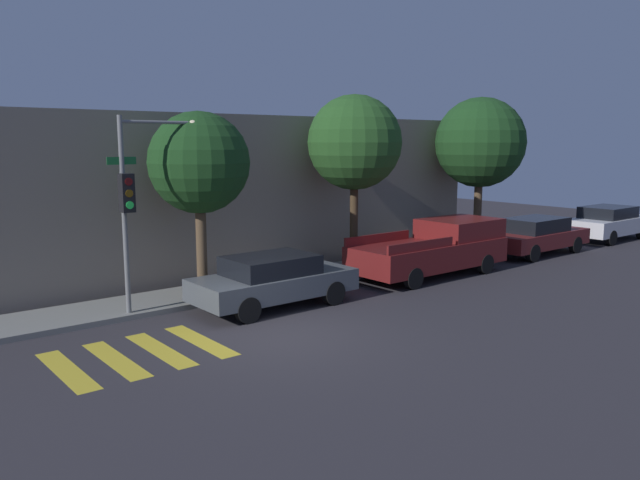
{
  "coord_description": "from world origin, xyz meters",
  "views": [
    {
      "loc": [
        -7.61,
        -10.82,
        4.23
      ],
      "look_at": [
        2.86,
        2.1,
        1.6
      ],
      "focal_mm": 35.0,
      "sensor_mm": 36.0,
      "label": 1
    }
  ],
  "objects_px": {
    "sedan_near_corner": "(273,280)",
    "tree_midblock": "(355,143)",
    "tree_far_end": "(480,143)",
    "tree_near_corner": "(199,164)",
    "traffic_light_pole": "(143,182)",
    "sedan_far_end": "(608,222)",
    "pickup_truck": "(436,248)",
    "sedan_middle": "(536,235)"
  },
  "relations": [
    {
      "from": "traffic_light_pole",
      "to": "tree_near_corner",
      "type": "bearing_deg",
      "value": 19.62
    },
    {
      "from": "sedan_far_end",
      "to": "tree_near_corner",
      "type": "distance_m",
      "value": 18.94
    },
    {
      "from": "sedan_near_corner",
      "to": "tree_midblock",
      "type": "height_order",
      "value": "tree_midblock"
    },
    {
      "from": "traffic_light_pole",
      "to": "pickup_truck",
      "type": "height_order",
      "value": "traffic_light_pole"
    },
    {
      "from": "sedan_far_end",
      "to": "tree_midblock",
      "type": "bearing_deg",
      "value": 171.63
    },
    {
      "from": "tree_near_corner",
      "to": "tree_midblock",
      "type": "xyz_separation_m",
      "value": [
        5.52,
        -0.0,
        0.53
      ]
    },
    {
      "from": "pickup_truck",
      "to": "sedan_far_end",
      "type": "relative_size",
      "value": 1.23
    },
    {
      "from": "sedan_near_corner",
      "to": "sedan_middle",
      "type": "xyz_separation_m",
      "value": [
        12.05,
        0.0,
        0.02
      ]
    },
    {
      "from": "pickup_truck",
      "to": "sedan_middle",
      "type": "distance_m",
      "value": 5.73
    },
    {
      "from": "sedan_middle",
      "to": "pickup_truck",
      "type": "bearing_deg",
      "value": 180.0
    },
    {
      "from": "sedan_middle",
      "to": "tree_midblock",
      "type": "relative_size",
      "value": 0.82
    },
    {
      "from": "sedan_near_corner",
      "to": "tree_near_corner",
      "type": "relative_size",
      "value": 0.85
    },
    {
      "from": "pickup_truck",
      "to": "tree_near_corner",
      "type": "height_order",
      "value": "tree_near_corner"
    },
    {
      "from": "sedan_near_corner",
      "to": "tree_midblock",
      "type": "xyz_separation_m",
      "value": [
        4.52,
        1.93,
        3.46
      ]
    },
    {
      "from": "traffic_light_pole",
      "to": "tree_far_end",
      "type": "distance_m",
      "value": 13.88
    },
    {
      "from": "sedan_middle",
      "to": "tree_far_end",
      "type": "bearing_deg",
      "value": 118.62
    },
    {
      "from": "traffic_light_pole",
      "to": "sedan_middle",
      "type": "xyz_separation_m",
      "value": [
        14.89,
        -1.27,
        -2.55
      ]
    },
    {
      "from": "sedan_near_corner",
      "to": "traffic_light_pole",
      "type": "bearing_deg",
      "value": 155.98
    },
    {
      "from": "sedan_near_corner",
      "to": "tree_far_end",
      "type": "bearing_deg",
      "value": 9.94
    },
    {
      "from": "sedan_near_corner",
      "to": "sedan_far_end",
      "type": "height_order",
      "value": "sedan_far_end"
    },
    {
      "from": "pickup_truck",
      "to": "sedan_middle",
      "type": "bearing_deg",
      "value": 0.0
    },
    {
      "from": "traffic_light_pole",
      "to": "pickup_truck",
      "type": "xyz_separation_m",
      "value": [
        9.17,
        -1.27,
        -2.42
      ]
    },
    {
      "from": "sedan_near_corner",
      "to": "sedan_far_end",
      "type": "bearing_deg",
      "value": -0.0
    },
    {
      "from": "sedan_middle",
      "to": "tree_far_end",
      "type": "distance_m",
      "value": 4.08
    },
    {
      "from": "tree_near_corner",
      "to": "tree_far_end",
      "type": "xyz_separation_m",
      "value": [
        11.99,
        -0.0,
        0.52
      ]
    },
    {
      "from": "traffic_light_pole",
      "to": "sedan_near_corner",
      "type": "relative_size",
      "value": 1.13
    },
    {
      "from": "tree_midblock",
      "to": "tree_far_end",
      "type": "height_order",
      "value": "tree_far_end"
    },
    {
      "from": "pickup_truck",
      "to": "tree_midblock",
      "type": "relative_size",
      "value": 0.96
    },
    {
      "from": "sedan_far_end",
      "to": "tree_midblock",
      "type": "xyz_separation_m",
      "value": [
        -13.1,
        1.93,
        3.41
      ]
    },
    {
      "from": "traffic_light_pole",
      "to": "pickup_truck",
      "type": "bearing_deg",
      "value": -7.87
    },
    {
      "from": "sedan_far_end",
      "to": "tree_far_end",
      "type": "bearing_deg",
      "value": 163.79
    },
    {
      "from": "sedan_near_corner",
      "to": "tree_far_end",
      "type": "distance_m",
      "value": 11.69
    },
    {
      "from": "sedan_middle",
      "to": "sedan_far_end",
      "type": "height_order",
      "value": "sedan_far_end"
    },
    {
      "from": "sedan_near_corner",
      "to": "sedan_far_end",
      "type": "relative_size",
      "value": 0.96
    },
    {
      "from": "pickup_truck",
      "to": "sedan_near_corner",
      "type": "bearing_deg",
      "value": 180.0
    },
    {
      "from": "tree_midblock",
      "to": "tree_far_end",
      "type": "xyz_separation_m",
      "value": [
        6.47,
        0.0,
        -0.01
      ]
    },
    {
      "from": "traffic_light_pole",
      "to": "sedan_near_corner",
      "type": "xyz_separation_m",
      "value": [
        2.84,
        -1.27,
        -2.57
      ]
    },
    {
      "from": "tree_far_end",
      "to": "tree_midblock",
      "type": "bearing_deg",
      "value": 180.0
    },
    {
      "from": "sedan_middle",
      "to": "tree_far_end",
      "type": "height_order",
      "value": "tree_far_end"
    },
    {
      "from": "pickup_truck",
      "to": "sedan_far_end",
      "type": "xyz_separation_m",
      "value": [
        11.3,
        -0.0,
        -0.1
      ]
    },
    {
      "from": "tree_far_end",
      "to": "sedan_near_corner",
      "type": "bearing_deg",
      "value": -170.06
    },
    {
      "from": "pickup_truck",
      "to": "tree_near_corner",
      "type": "bearing_deg",
      "value": 165.24
    }
  ]
}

